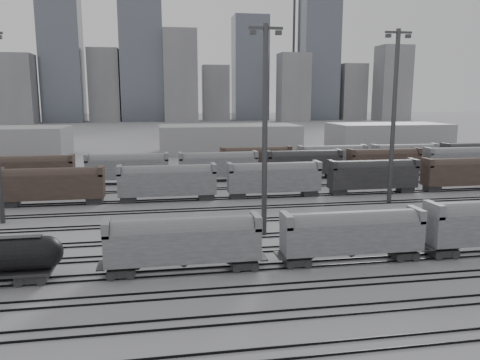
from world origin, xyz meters
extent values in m
plane|color=#A5A4A9|center=(0.00, 0.00, 0.00)|extent=(900.00, 900.00, 0.00)
cube|color=black|center=(0.00, -14.72, 0.08)|extent=(220.00, 0.07, 0.16)
cube|color=black|center=(0.00, -13.28, 0.08)|extent=(220.00, 0.07, 0.16)
cube|color=black|center=(0.00, -9.72, 0.08)|extent=(220.00, 0.07, 0.16)
cube|color=black|center=(0.00, -8.28, 0.08)|extent=(220.00, 0.07, 0.16)
cube|color=black|center=(0.00, -4.72, 0.08)|extent=(220.00, 0.07, 0.16)
cube|color=black|center=(0.00, -3.28, 0.08)|extent=(220.00, 0.07, 0.16)
cube|color=black|center=(0.00, 0.28, 0.08)|extent=(220.00, 0.07, 0.16)
cube|color=black|center=(0.00, 1.72, 0.08)|extent=(220.00, 0.07, 0.16)
cube|color=black|center=(0.00, 5.28, 0.08)|extent=(220.00, 0.07, 0.16)
cube|color=black|center=(0.00, 6.72, 0.08)|extent=(220.00, 0.07, 0.16)
cube|color=black|center=(0.00, 10.28, 0.08)|extent=(220.00, 0.07, 0.16)
cube|color=black|center=(0.00, 11.72, 0.08)|extent=(220.00, 0.07, 0.16)
cube|color=black|center=(0.00, 17.28, 0.08)|extent=(220.00, 0.07, 0.16)
cube|color=black|center=(0.00, 18.72, 0.08)|extent=(220.00, 0.07, 0.16)
cube|color=black|center=(0.00, 24.28, 0.08)|extent=(220.00, 0.07, 0.16)
cube|color=black|center=(0.00, 25.72, 0.08)|extent=(220.00, 0.07, 0.16)
cube|color=black|center=(0.00, 31.28, 0.08)|extent=(220.00, 0.07, 0.16)
cube|color=black|center=(0.00, 32.72, 0.08)|extent=(220.00, 0.07, 0.16)
cube|color=black|center=(0.00, 39.28, 0.08)|extent=(220.00, 0.07, 0.16)
cube|color=black|center=(0.00, 40.72, 0.08)|extent=(220.00, 0.07, 0.16)
cube|color=black|center=(0.00, 47.28, 0.08)|extent=(220.00, 0.07, 0.16)
cube|color=black|center=(0.00, 48.72, 0.08)|extent=(220.00, 0.07, 0.16)
cube|color=black|center=(0.00, 55.28, 0.08)|extent=(220.00, 0.07, 0.16)
cube|color=black|center=(0.00, 56.72, 0.08)|extent=(220.00, 0.07, 0.16)
cube|color=black|center=(-21.30, 1.00, 0.55)|extent=(2.59, 2.09, 0.70)
sphere|color=black|center=(-20.05, 1.00, 2.64)|extent=(2.89, 2.89, 2.89)
cube|color=black|center=(-13.77, 1.00, 0.51)|extent=(2.43, 1.96, 0.65)
cube|color=black|center=(-2.57, 1.00, 0.51)|extent=(2.43, 1.96, 0.65)
cube|color=gray|center=(-8.17, 1.00, 2.71)|extent=(14.00, 2.80, 2.99)
cylinder|color=gray|center=(-8.17, 1.00, 3.83)|extent=(12.69, 2.71, 2.71)
cube|color=gray|center=(-14.89, 1.00, 4.57)|extent=(0.65, 2.80, 1.31)
cube|color=gray|center=(-1.45, 1.00, 4.57)|extent=(0.65, 2.80, 1.31)
cone|color=black|center=(-8.17, 1.00, 0.89)|extent=(2.24, 2.24, 0.84)
cube|color=black|center=(2.57, 1.00, 0.51)|extent=(2.40, 1.94, 0.65)
cube|color=black|center=(13.62, 1.00, 0.51)|extent=(2.40, 1.94, 0.65)
cube|color=gray|center=(8.09, 1.00, 2.67)|extent=(13.82, 2.76, 2.95)
cylinder|color=gray|center=(8.09, 1.00, 3.78)|extent=(12.53, 2.67, 2.67)
cube|color=gray|center=(1.46, 1.00, 4.52)|extent=(0.65, 2.76, 1.29)
cube|color=gray|center=(14.73, 1.00, 4.52)|extent=(0.65, 2.76, 1.29)
cone|color=black|center=(8.09, 1.00, 0.88)|extent=(2.21, 2.21, 0.83)
cube|color=black|center=(17.76, 1.00, 0.55)|extent=(2.61, 2.11, 0.70)
cube|color=gray|center=(16.56, 1.00, 4.92)|extent=(0.70, 3.01, 1.41)
cylinder|color=#3C3C3E|center=(1.74, 11.58, 11.91)|extent=(0.61, 0.61, 23.83)
cube|color=#3C3C3E|center=(1.74, 11.58, 23.35)|extent=(3.81, 0.29, 0.29)
cube|color=#3C3C3E|center=(0.31, 11.58, 22.88)|extent=(0.67, 0.48, 0.48)
cube|color=#3C3C3E|center=(3.17, 11.58, 22.88)|extent=(0.67, 0.48, 0.48)
cylinder|color=#3C3C3E|center=(24.43, 24.99, 12.84)|extent=(0.66, 0.66, 25.67)
cube|color=#3C3C3E|center=(24.43, 24.99, 25.16)|extent=(4.11, 0.31, 0.31)
cube|color=#3C3C3E|center=(22.89, 24.99, 24.65)|extent=(0.72, 0.51, 0.51)
cube|color=#3C3C3E|center=(25.97, 24.99, 24.65)|extent=(0.72, 0.51, 0.51)
cube|color=#4B382F|center=(-26.00, 32.00, 2.80)|extent=(15.00, 3.00, 5.60)
cube|color=gray|center=(-9.00, 32.00, 2.80)|extent=(15.00, 3.00, 5.60)
cube|color=gray|center=(8.00, 32.00, 2.80)|extent=(15.00, 3.00, 5.60)
cube|color=black|center=(25.00, 32.00, 2.80)|extent=(15.00, 3.00, 5.60)
cube|color=#4B382F|center=(42.00, 32.00, 2.80)|extent=(15.00, 3.00, 5.60)
cube|color=#4B382F|center=(-33.00, 48.00, 2.80)|extent=(15.00, 3.00, 5.60)
cube|color=gray|center=(-16.00, 48.00, 2.80)|extent=(15.00, 3.00, 5.60)
cube|color=gray|center=(1.00, 48.00, 2.80)|extent=(15.00, 3.00, 5.60)
cube|color=black|center=(18.00, 48.00, 2.80)|extent=(15.00, 3.00, 5.60)
cube|color=#4B382F|center=(35.00, 48.00, 2.80)|extent=(15.00, 3.00, 5.60)
cube|color=gray|center=(52.00, 48.00, 2.80)|extent=(15.00, 3.00, 5.60)
cube|color=#4B382F|center=(10.00, 56.00, 2.80)|extent=(15.00, 3.00, 5.60)
cube|color=gray|center=(27.00, 56.00, 2.80)|extent=(15.00, 3.00, 5.60)
cube|color=gray|center=(44.00, 56.00, 2.80)|extent=(15.00, 3.00, 5.60)
cube|color=black|center=(61.00, 56.00, 2.80)|extent=(15.00, 3.00, 5.60)
cube|color=gray|center=(10.00, 95.00, 4.00)|extent=(40.00, 18.00, 8.00)
cube|color=gray|center=(60.00, 95.00, 4.00)|extent=(35.00, 18.00, 8.00)
cube|color=gray|center=(-95.00, 280.00, 21.00)|extent=(22.00, 17.60, 42.00)
cube|color=#545A66|center=(-70.00, 280.00, 40.00)|extent=(25.00, 20.00, 80.00)
cube|color=gray|center=(-45.00, 280.00, 24.00)|extent=(20.00, 16.00, 48.00)
cube|color=#545A66|center=(-20.00, 280.00, 47.50)|extent=(28.00, 22.40, 95.00)
cube|color=gray|center=(5.00, 280.00, 30.00)|extent=(22.00, 17.60, 60.00)
cube|color=gray|center=(30.00, 280.00, 19.00)|extent=(18.00, 14.40, 38.00)
cube|color=#545A66|center=(55.00, 280.00, 36.00)|extent=(24.00, 19.20, 72.00)
cube|color=gray|center=(80.00, 280.00, 22.50)|extent=(20.00, 16.00, 45.00)
cube|color=#545A66|center=(105.00, 280.00, 44.00)|extent=(26.00, 20.80, 88.00)
cube|color=gray|center=(130.00, 280.00, 20.00)|extent=(18.00, 14.40, 40.00)
cube|color=gray|center=(155.00, 280.00, 26.00)|extent=(22.00, 17.60, 52.00)
cylinder|color=#3C3C3E|center=(-30.00, 305.00, 50.00)|extent=(1.80, 1.80, 100.00)
cylinder|color=#3C3C3E|center=(90.00, 305.00, 50.00)|extent=(1.80, 1.80, 100.00)
camera|label=1|loc=(-10.08, -40.14, 15.87)|focal=35.00mm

